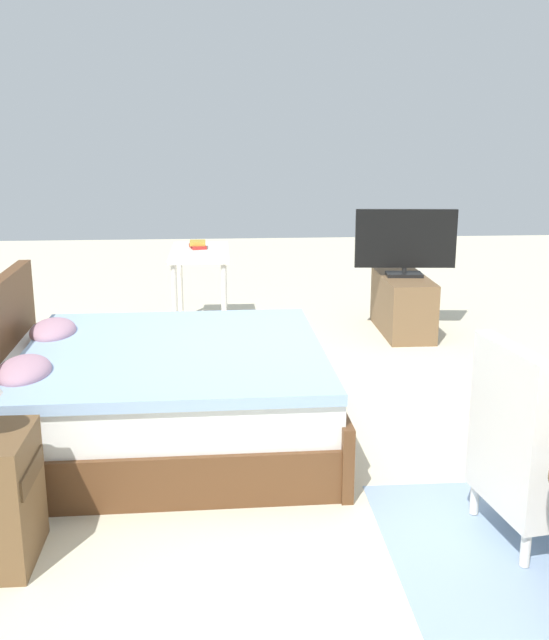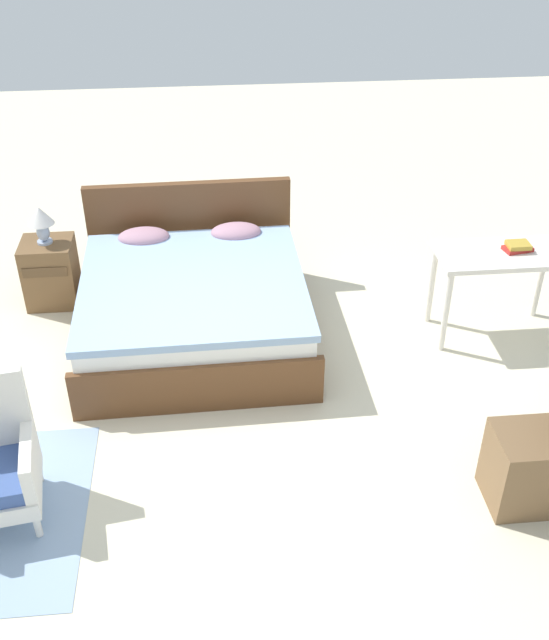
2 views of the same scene
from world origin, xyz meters
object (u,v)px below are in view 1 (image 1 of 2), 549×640
at_px(bed, 154,393).
at_px(vanity_desk, 200,263).
at_px(book_stack, 198,245).
at_px(tv_stand, 403,304).
at_px(tv_flatscreen, 406,241).
at_px(armchair_by_window_right, 538,459).

distance_m(bed, vanity_desk, 2.49).
distance_m(vanity_desk, book_stack, 0.19).
bearing_deg(tv_stand, tv_flatscreen, -4.89).
bearing_deg(vanity_desk, armchair_by_window_right, -156.44).
height_order(bed, armchair_by_window_right, bed).
relative_size(bed, tv_flatscreen, 2.24).
relative_size(tv_stand, vanity_desk, 0.92).
bearing_deg(tv_stand, vanity_desk, 84.76).
xyz_separation_m(tv_stand, tv_flatscreen, (0.00, -0.00, 0.58)).
height_order(tv_flatscreen, vanity_desk, tv_flatscreen).
distance_m(tv_stand, vanity_desk, 1.88).
height_order(bed, tv_flatscreen, tv_flatscreen).
bearing_deg(bed, tv_flatscreen, -42.04).
relative_size(armchair_by_window_right, tv_flatscreen, 1.02).
bearing_deg(book_stack, bed, 175.50).
xyz_separation_m(bed, tv_stand, (2.28, -2.06, -0.04)).
height_order(vanity_desk, book_stack, book_stack).
xyz_separation_m(tv_flatscreen, book_stack, (0.29, 1.86, -0.05)).
relative_size(bed, armchair_by_window_right, 2.19).
height_order(tv_flatscreen, book_stack, tv_flatscreen).
relative_size(tv_stand, book_stack, 3.94).
relative_size(armchair_by_window_right, vanity_desk, 0.88).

